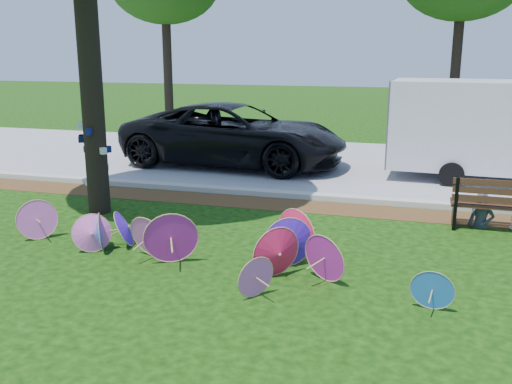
# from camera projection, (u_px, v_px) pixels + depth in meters

# --- Properties ---
(ground) EXTENTS (90.00, 90.00, 0.00)m
(ground) POSITION_uv_depth(u_px,v_px,m) (184.00, 283.00, 8.14)
(ground) COLOR black
(ground) RESTS_ON ground
(mulch_strip) EXTENTS (90.00, 1.00, 0.01)m
(mulch_strip) POSITION_uv_depth(u_px,v_px,m) (266.00, 204.00, 12.34)
(mulch_strip) COLOR #472D16
(mulch_strip) RESTS_ON ground
(curb) EXTENTS (90.00, 0.30, 0.12)m
(curb) POSITION_uv_depth(u_px,v_px,m) (273.00, 193.00, 12.98)
(curb) COLOR #B7B5AD
(curb) RESTS_ON ground
(street) EXTENTS (90.00, 8.00, 0.01)m
(street) POSITION_uv_depth(u_px,v_px,m) (308.00, 162.00, 16.86)
(street) COLOR gray
(street) RESTS_ON ground
(parasol_pile) EXTENTS (7.26, 2.07, 0.87)m
(parasol_pile) POSITION_uv_depth(u_px,v_px,m) (207.00, 241.00, 8.81)
(parasol_pile) COLOR #E45EC0
(parasol_pile) RESTS_ON ground
(black_van) EXTENTS (6.53, 3.35, 1.76)m
(black_van) POSITION_uv_depth(u_px,v_px,m) (235.00, 135.00, 16.22)
(black_van) COLOR black
(black_van) RESTS_ON ground
(cargo_trailer) EXTENTS (3.22, 2.13, 2.79)m
(cargo_trailer) POSITION_uv_depth(u_px,v_px,m) (455.00, 124.00, 14.46)
(cargo_trailer) COLOR silver
(cargo_trailer) RESTS_ON ground
(park_bench) EXTENTS (1.90, 0.75, 0.98)m
(park_bench) POSITION_uv_depth(u_px,v_px,m) (503.00, 204.00, 10.46)
(park_bench) COLOR black
(park_bench) RESTS_ON ground
(person_left) EXTENTS (0.51, 0.37, 1.29)m
(person_left) POSITION_uv_depth(u_px,v_px,m) (484.00, 194.00, 10.57)
(person_left) COLOR #3A4350
(person_left) RESTS_ON ground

